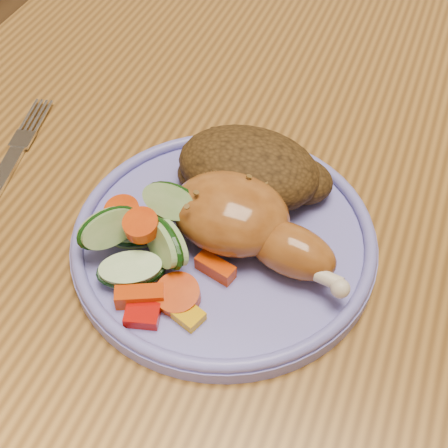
% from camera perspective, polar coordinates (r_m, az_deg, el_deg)
% --- Properties ---
extents(dining_table, '(0.90, 1.40, 0.75)m').
position_cam_1_polar(dining_table, '(0.64, 12.53, 0.27)').
color(dining_table, '#8F5F26').
rests_on(dining_table, ground).
extents(chair_far, '(0.42, 0.42, 0.91)m').
position_cam_1_polar(chair_far, '(1.24, 17.78, 15.39)').
color(chair_far, '#4C2D16').
rests_on(chair_far, ground).
extents(plate, '(0.24, 0.24, 0.01)m').
position_cam_1_polar(plate, '(0.49, 0.00, -1.60)').
color(plate, '#706DC9').
rests_on(plate, dining_table).
extents(plate_rim, '(0.24, 0.24, 0.01)m').
position_cam_1_polar(plate_rim, '(0.48, 0.00, -0.78)').
color(plate_rim, '#706DC9').
rests_on(plate_rim, plate).
extents(chicken_leg, '(0.15, 0.08, 0.05)m').
position_cam_1_polar(chicken_leg, '(0.47, 1.92, 0.20)').
color(chicken_leg, '#9D5820').
rests_on(chicken_leg, plate).
extents(rice_pilaf, '(0.13, 0.09, 0.05)m').
position_cam_1_polar(rice_pilaf, '(0.51, 2.55, 4.93)').
color(rice_pilaf, '#412A10').
rests_on(rice_pilaf, plate).
extents(vegetable_pile, '(0.13, 0.12, 0.06)m').
position_cam_1_polar(vegetable_pile, '(0.47, -7.16, -1.60)').
color(vegetable_pile, '#A50A05').
rests_on(vegetable_pile, plate).
extents(fork, '(0.05, 0.17, 0.00)m').
position_cam_1_polar(fork, '(0.58, -19.49, 4.42)').
color(fork, silver).
rests_on(fork, dining_table).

